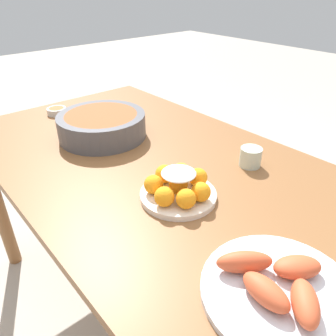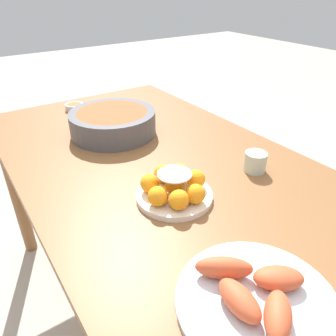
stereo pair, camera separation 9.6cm
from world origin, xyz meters
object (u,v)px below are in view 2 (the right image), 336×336
Objects in this scene: sauce_bowl at (75,107)px; seafood_platter at (256,297)px; cup_near at (255,162)px; cake_plate at (174,188)px; dining_table at (163,187)px; serving_bowl at (113,122)px.

seafood_platter is at bearing 175.74° from sauce_bowl.
cake_plate is at bearing 85.97° from cup_near.
cake_plate is 3.09× the size of cup_near.
cake_plate reaches higher than sauce_bowl.
dining_table is 5.14× the size of seafood_platter.
cake_plate is (-0.18, 0.08, 0.13)m from dining_table.
dining_table is at bearing -23.79° from cake_plate.
serving_bowl is at bearing -174.44° from sauce_bowl.
dining_table is 0.23m from cake_plate.
seafood_platter is at bearing 171.86° from serving_bowl.
cake_plate is 0.29m from cup_near.
cake_plate reaches higher than cup_near.
dining_table is at bearing 47.61° from cup_near.
sauce_bowl is at bearing 18.20° from cup_near.
serving_bowl is 3.94× the size of sauce_bowl.
sauce_bowl is at bearing -4.26° from seafood_platter.
serving_bowl reaches higher than seafood_platter.
cake_plate is 0.65× the size of serving_bowl.
dining_table is 22.98× the size of cup_near.
seafood_platter is 0.50m from cup_near.
serving_bowl is at bearing 25.80° from cup_near.
cup_near reaches higher than dining_table.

